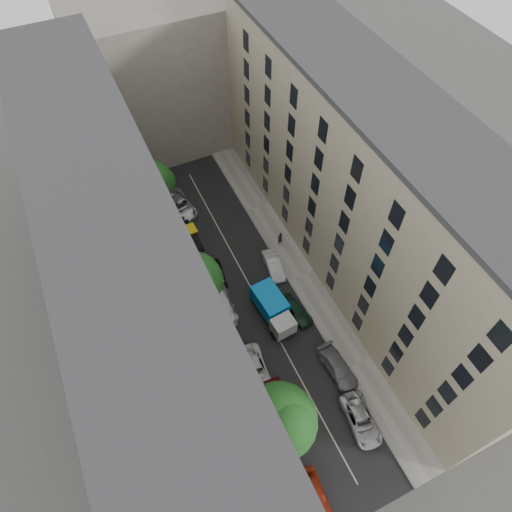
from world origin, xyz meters
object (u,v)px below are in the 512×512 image
car_right_1 (338,368)px  car_left_0 (315,494)px  car_left_4 (217,276)px  car_right_3 (273,265)px  car_left_2 (254,370)px  car_right_0 (361,420)px  car_left_3 (223,305)px  tree_mid (194,282)px  tarp_truck (273,309)px  car_right_2 (296,310)px  car_left_5 (189,236)px  tree_near (281,422)px  tree_far (155,182)px  lamp_post (240,363)px  car_left_6 (180,205)px  car_left_1 (280,402)px  pedestrian (280,238)px

car_right_1 → car_left_0: bearing=-133.4°
car_left_4 → car_right_3: (5.99, -1.31, -0.01)m
car_left_2 → car_right_0: size_ratio=1.04×
car_left_3 → tree_mid: tree_mid is taller
tarp_truck → car_left_2: size_ratio=1.15×
car_right_3 → tree_mid: bearing=-161.2°
car_right_0 → car_right_2: (0.00, 11.86, 0.01)m
car_left_5 → car_right_2: 14.87m
tree_near → tree_far: bearing=91.3°
car_left_4 → lamp_post: bearing=-93.5°
car_left_6 → lamp_post: lamp_post is taller
tree_near → car_left_4: bearing=84.5°
car_left_1 → car_right_3: bearing=69.6°
car_left_3 → car_right_1: car_left_3 is taller
car_right_0 → lamp_post: (-7.84, 7.71, 3.55)m
car_left_1 → tree_far: 26.90m
car_left_3 → lamp_post: lamp_post is taller
car_left_4 → tree_mid: tree_mid is taller
car_left_6 → tree_far: bearing=159.4°
car_left_2 → car_left_3: (0.04, 7.55, 0.02)m
car_left_6 → tree_near: 29.55m
pedestrian → car_right_0: bearing=64.3°
tree_near → car_right_0: bearing=-10.2°
car_left_5 → car_right_3: car_left_5 is taller
car_right_2 → tree_mid: tree_mid is taller
car_left_5 → tree_mid: size_ratio=0.51×
car_right_3 → tree_far: 16.01m
car_left_1 → tree_mid: size_ratio=0.51×
car_left_2 → lamp_post: (-1.44, -0.21, 3.52)m
car_left_5 → car_right_3: 10.13m
tarp_truck → car_right_3: size_ratio=1.42×
car_left_0 → car_left_3: 18.80m
car_left_2 → pedestrian: pedestrian is taller
tree_near → car_right_3: bearing=64.9°
car_left_5 → tree_mid: tree_mid is taller
car_left_5 → tree_near: (-0.91, -23.97, 5.67)m
car_left_6 → lamp_post: 22.92m
car_left_3 → car_right_2: car_left_3 is taller
car_left_6 → tree_mid: tree_mid is taller
car_left_6 → tree_near: (-1.54, -28.96, 5.65)m
car_right_1 → car_left_3: bearing=120.8°
car_left_2 → tree_far: 23.25m
car_left_0 → car_left_2: 11.25m
car_left_4 → car_left_6: 11.20m
tree_near → car_left_1: bearing=60.0°
car_right_2 → tree_far: tree_far is taller
car_right_2 → lamp_post: size_ratio=0.62×
car_left_1 → lamp_post: size_ratio=0.66×
tarp_truck → tree_mid: size_ratio=0.68×
car_right_1 → pedestrian: (1.95, 15.69, 0.31)m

